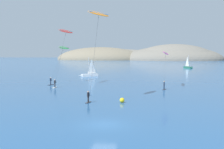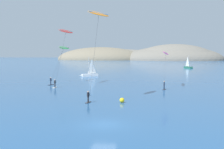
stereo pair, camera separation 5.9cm
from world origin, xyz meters
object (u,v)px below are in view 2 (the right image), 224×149
kitesurfer_magenta (166,56)px  marker_buoy (122,100)px  kitesurfer_green (63,51)px  sailboat_near (89,74)px  kitesurfer_red (65,35)px  kitesurfer_orange (98,20)px  sailboat_far (189,67)px

kitesurfer_magenta → marker_buoy: size_ratio=10.86×
kitesurfer_green → kitesurfer_magenta: 24.32m
sailboat_near → kitesurfer_red: bearing=-88.6°
kitesurfer_orange → sailboat_far: bearing=76.3°
sailboat_near → kitesurfer_orange: kitesurfer_orange is taller
sailboat_far → kitesurfer_green: (-34.76, -64.30, 6.88)m
kitesurfer_red → kitesurfer_green: 6.43m
sailboat_far → kitesurfer_red: (-32.39, -69.17, 10.33)m
sailboat_near → kitesurfer_red: 24.22m
sailboat_near → kitesurfer_green: bearing=-96.1°
kitesurfer_green → kitesurfer_magenta: (23.77, -5.06, -1.01)m
marker_buoy → sailboat_near: bearing=111.0°
kitesurfer_red → marker_buoy: kitesurfer_red is taller
kitesurfer_green → kitesurfer_orange: size_ratio=0.66×
kitesurfer_green → kitesurfer_magenta: kitesurfer_green is taller
sailboat_near → sailboat_far: 57.61m
sailboat_far → kitesurfer_green: kitesurfer_green is taller
kitesurfer_magenta → sailboat_far: bearing=81.0°
kitesurfer_red → sailboat_far: bearing=64.9°
sailboat_far → kitesurfer_orange: 89.86m
kitesurfer_green → sailboat_near: bearing=83.9°
sailboat_near → marker_buoy: size_ratio=8.14×
kitesurfer_red → kitesurfer_magenta: size_ratio=1.60×
kitesurfer_red → kitesurfer_magenta: 21.86m
kitesurfer_orange → kitesurfer_red: bearing=122.8°
sailboat_far → kitesurfer_magenta: kitesurfer_magenta is taller
sailboat_far → kitesurfer_red: 77.08m
kitesurfer_red → kitesurfer_green: bearing=115.9°
kitesurfer_red → kitesurfer_orange: bearing=-57.2°
kitesurfer_orange → marker_buoy: size_ratio=19.12×
sailboat_far → kitesurfer_orange: kitesurfer_orange is taller
sailboat_near → marker_buoy: 43.53m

